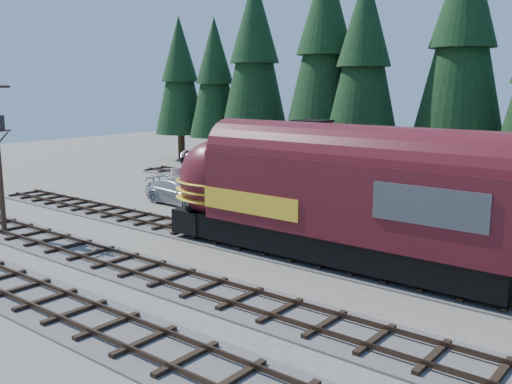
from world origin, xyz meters
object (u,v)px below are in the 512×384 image
Objects in this scene: pickup_truck_b at (181,192)px; locomotive at (316,201)px; pickup_truck_a at (253,200)px; depot at (374,176)px; caboose at (302,158)px.

locomotive is at bearing -106.41° from pickup_truck_b.
depot is at bearing -72.55° from pickup_truck_a.
caboose is at bearing 142.30° from depot.
locomotive is 17.34m from caboose.
depot is at bearing 94.61° from locomotive.
caboose is 1.45× the size of pickup_truck_a.
pickup_truck_b is at bearing -172.27° from depot.
depot is 1.38× the size of caboose.
depot is at bearing -37.70° from caboose.
depot reaches higher than caboose.
pickup_truck_a is at bearing 145.79° from locomotive.
locomotive is at bearing -85.39° from depot.
depot is 2.27× the size of pickup_truck_b.
caboose is (-9.70, 7.50, -0.55)m from depot.
depot is 13.28m from pickup_truck_b.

